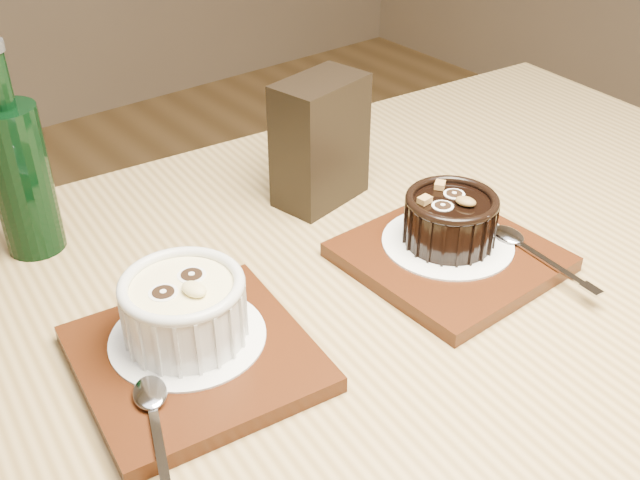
{
  "coord_description": "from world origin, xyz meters",
  "views": [
    {
      "loc": [
        -0.46,
        -0.14,
        1.17
      ],
      "look_at": [
        -0.12,
        0.29,
        0.81
      ],
      "focal_mm": 42.0,
      "sensor_mm": 36.0,
      "label": 1
    }
  ],
  "objects_px": {
    "ramekin_white": "(184,306)",
    "ramekin_dark": "(450,217)",
    "tray_right": "(449,257)",
    "green_bottle": "(20,175)",
    "tray_left": "(195,358)",
    "table": "(369,399)",
    "condiment_stand": "(320,141)"
  },
  "relations": [
    {
      "from": "ramekin_white",
      "to": "ramekin_dark",
      "type": "relative_size",
      "value": 1.12
    },
    {
      "from": "tray_right",
      "to": "green_bottle",
      "type": "distance_m",
      "value": 0.42
    },
    {
      "from": "table",
      "to": "tray_right",
      "type": "xyz_separation_m",
      "value": [
        0.12,
        0.02,
        0.1
      ]
    },
    {
      "from": "tray_left",
      "to": "tray_right",
      "type": "distance_m",
      "value": 0.27
    },
    {
      "from": "condiment_stand",
      "to": "green_bottle",
      "type": "distance_m",
      "value": 0.3
    },
    {
      "from": "table",
      "to": "ramekin_white",
      "type": "height_order",
      "value": "ramekin_white"
    },
    {
      "from": "ramekin_white",
      "to": "condiment_stand",
      "type": "bearing_deg",
      "value": 15.69
    },
    {
      "from": "tray_left",
      "to": "tray_right",
      "type": "bearing_deg",
      "value": -5.88
    },
    {
      "from": "table",
      "to": "tray_left",
      "type": "relative_size",
      "value": 7.07
    },
    {
      "from": "tray_left",
      "to": "green_bottle",
      "type": "xyz_separation_m",
      "value": [
        -0.04,
        0.25,
        0.08
      ]
    },
    {
      "from": "tray_left",
      "to": "ramekin_white",
      "type": "relative_size",
      "value": 1.77
    },
    {
      "from": "table",
      "to": "green_bottle",
      "type": "bearing_deg",
      "value": 121.09
    },
    {
      "from": "tray_left",
      "to": "green_bottle",
      "type": "relative_size",
      "value": 0.84
    },
    {
      "from": "tray_left",
      "to": "condiment_stand",
      "type": "relative_size",
      "value": 1.29
    },
    {
      "from": "condiment_stand",
      "to": "tray_left",
      "type": "bearing_deg",
      "value": -148.8
    },
    {
      "from": "tray_right",
      "to": "green_bottle",
      "type": "height_order",
      "value": "green_bottle"
    },
    {
      "from": "table",
      "to": "condiment_stand",
      "type": "bearing_deg",
      "value": 63.27
    },
    {
      "from": "condiment_stand",
      "to": "tray_right",
      "type": "bearing_deg",
      "value": -83.89
    },
    {
      "from": "table",
      "to": "tray_left",
      "type": "height_order",
      "value": "tray_left"
    },
    {
      "from": "table",
      "to": "condiment_stand",
      "type": "xyz_separation_m",
      "value": [
        0.1,
        0.2,
        0.16
      ]
    },
    {
      "from": "tray_left",
      "to": "ramekin_dark",
      "type": "bearing_deg",
      "value": -3.52
    },
    {
      "from": "tray_left",
      "to": "ramekin_dark",
      "type": "distance_m",
      "value": 0.28
    },
    {
      "from": "ramekin_white",
      "to": "ramekin_dark",
      "type": "distance_m",
      "value": 0.28
    },
    {
      "from": "tray_left",
      "to": "ramekin_white",
      "type": "bearing_deg",
      "value": 76.06
    },
    {
      "from": "green_bottle",
      "to": "tray_left",
      "type": "bearing_deg",
      "value": -81.92
    },
    {
      "from": "ramekin_white",
      "to": "tray_right",
      "type": "height_order",
      "value": "ramekin_white"
    },
    {
      "from": "ramekin_dark",
      "to": "condiment_stand",
      "type": "height_order",
      "value": "condiment_stand"
    },
    {
      "from": "table",
      "to": "ramekin_white",
      "type": "relative_size",
      "value": 12.53
    },
    {
      "from": "condiment_stand",
      "to": "ramekin_white",
      "type": "bearing_deg",
      "value": -151.47
    },
    {
      "from": "tray_right",
      "to": "ramekin_dark",
      "type": "relative_size",
      "value": 1.99
    },
    {
      "from": "ramekin_white",
      "to": "green_bottle",
      "type": "height_order",
      "value": "green_bottle"
    },
    {
      "from": "tray_left",
      "to": "green_bottle",
      "type": "height_order",
      "value": "green_bottle"
    }
  ]
}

